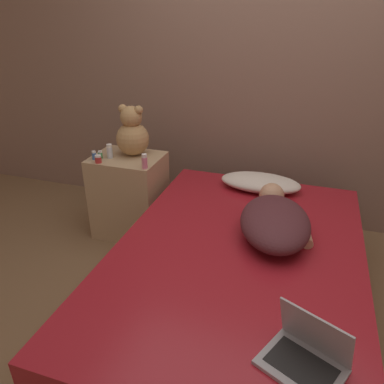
% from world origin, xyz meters
% --- Properties ---
extents(ground_plane, '(12.00, 12.00, 0.00)m').
position_xyz_m(ground_plane, '(0.00, 0.00, 0.00)').
color(ground_plane, brown).
extents(wall_back, '(8.00, 0.06, 2.60)m').
position_xyz_m(wall_back, '(0.00, 1.28, 1.30)').
color(wall_back, '#846656').
rests_on(wall_back, ground_plane).
extents(bed, '(1.34, 2.00, 0.46)m').
position_xyz_m(bed, '(0.00, 0.00, 0.23)').
color(bed, brown).
rests_on(bed, ground_plane).
extents(nightstand, '(0.51, 0.41, 0.65)m').
position_xyz_m(nightstand, '(-0.99, 0.64, 0.32)').
color(nightstand, tan).
rests_on(nightstand, ground_plane).
extents(pillow, '(0.57, 0.29, 0.11)m').
position_xyz_m(pillow, '(-0.01, 0.79, 0.51)').
color(pillow, beige).
rests_on(pillow, bed).
extents(person_lying, '(0.49, 0.77, 0.19)m').
position_xyz_m(person_lying, '(0.16, 0.23, 0.55)').
color(person_lying, '#4C2328').
rests_on(person_lying, bed).
extents(laptop, '(0.35, 0.32, 0.22)m').
position_xyz_m(laptop, '(0.38, -0.63, 0.51)').
color(laptop, '#9E9EA3').
rests_on(laptop, bed).
extents(teddy_bear, '(0.24, 0.24, 0.37)m').
position_xyz_m(teddy_bear, '(-0.96, 0.70, 0.81)').
color(teddy_bear, tan).
rests_on(teddy_bear, nightstand).
extents(bottle_red, '(0.05, 0.05, 0.06)m').
position_xyz_m(bottle_red, '(-1.12, 0.48, 0.67)').
color(bottle_red, '#B72D2D').
rests_on(bottle_red, nightstand).
extents(bottle_green, '(0.03, 0.03, 0.06)m').
position_xyz_m(bottle_green, '(-1.15, 0.55, 0.67)').
color(bottle_green, '#3D8E4C').
rests_on(bottle_green, nightstand).
extents(bottle_pink, '(0.04, 0.04, 0.10)m').
position_xyz_m(bottle_pink, '(-0.76, 0.48, 0.70)').
color(bottle_pink, pink).
rests_on(bottle_pink, nightstand).
extents(bottle_clear, '(0.04, 0.04, 0.10)m').
position_xyz_m(bottle_clear, '(-1.09, 0.59, 0.70)').
color(bottle_clear, silver).
rests_on(bottle_clear, nightstand).
extents(bottle_blue, '(0.03, 0.03, 0.06)m').
position_xyz_m(bottle_blue, '(-1.18, 0.52, 0.68)').
color(bottle_blue, '#3866B2').
rests_on(bottle_blue, nightstand).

